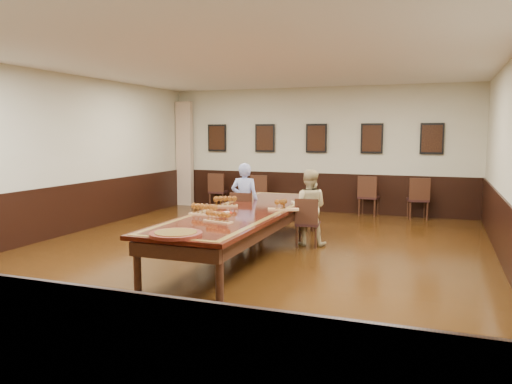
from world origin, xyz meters
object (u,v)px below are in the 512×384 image
at_px(chair_woman, 308,222).
at_px(spare_chair_b, 260,193).
at_px(conference_table, 246,218).
at_px(carved_platter, 176,234).
at_px(spare_chair_c, 369,196).
at_px(chair_man, 243,215).
at_px(spare_chair_a, 218,191).
at_px(spare_chair_d, 418,198).
at_px(person_woman, 309,207).
at_px(person_man, 245,201).

bearing_deg(chair_woman, spare_chair_b, -64.36).
relative_size(conference_table, carved_platter, 5.94).
distance_m(spare_chair_c, carved_platter, 7.18).
xyz_separation_m(spare_chair_b, carved_platter, (1.34, -6.83, 0.30)).
bearing_deg(spare_chair_b, chair_man, 98.15).
relative_size(chair_man, carved_platter, 1.09).
relative_size(spare_chair_a, spare_chair_b, 1.01).
bearing_deg(spare_chair_d, chair_man, 37.71).
relative_size(chair_man, spare_chair_b, 0.97).
bearing_deg(chair_woman, person_woman, -90.00).
height_order(person_woman, conference_table, person_woman).
height_order(chair_man, person_woman, person_woman).
xyz_separation_m(person_woman, conference_table, (-0.81, -1.06, -0.08)).
distance_m(spare_chair_c, conference_table, 4.97).
distance_m(spare_chair_d, conference_table, 5.29).
relative_size(chair_man, conference_table, 0.18).
relative_size(chair_woman, conference_table, 0.18).
relative_size(spare_chair_b, person_woman, 0.69).
xyz_separation_m(chair_woman, person_woman, (-0.01, 0.09, 0.25)).
xyz_separation_m(chair_man, spare_chair_d, (3.04, 3.50, 0.04)).
height_order(spare_chair_d, conference_table, spare_chair_d).
bearing_deg(spare_chair_a, carved_platter, 104.56).
height_order(person_man, conference_table, person_man).
bearing_deg(carved_platter, spare_chair_b, 101.14).
bearing_deg(chair_woman, carved_platter, 69.16).
bearing_deg(carved_platter, chair_man, 97.57).
bearing_deg(person_man, person_woman, 164.91).
height_order(chair_man, chair_woman, chair_man).
relative_size(spare_chair_b, person_man, 0.65).
distance_m(spare_chair_b, person_woman, 4.14).
bearing_deg(spare_chair_a, spare_chair_c, 175.79).
height_order(chair_man, conference_table, chair_man).
height_order(spare_chair_a, spare_chair_c, spare_chair_c).
relative_size(spare_chair_a, conference_table, 0.19).
relative_size(spare_chair_d, person_man, 0.68).
bearing_deg(chair_woman, spare_chair_c, -104.34).
distance_m(chair_man, chair_woman, 1.33).
relative_size(spare_chair_b, spare_chair_d, 0.95).
height_order(spare_chair_d, person_woman, person_woman).
distance_m(spare_chair_a, spare_chair_b, 1.25).
xyz_separation_m(spare_chair_d, person_woman, (-1.74, -3.57, 0.19)).
distance_m(person_woman, conference_table, 1.34).
xyz_separation_m(chair_man, spare_chair_b, (-0.89, 3.43, 0.02)).
height_order(chair_woman, carved_platter, chair_woman).
height_order(chair_man, person_man, person_man).
height_order(chair_woman, spare_chair_a, spare_chair_a).
bearing_deg(spare_chair_c, spare_chair_b, 8.90).
bearing_deg(spare_chair_b, person_man, 98.35).
xyz_separation_m(spare_chair_d, carved_platter, (-2.59, -6.90, 0.28)).
bearing_deg(person_man, conference_table, 104.73).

